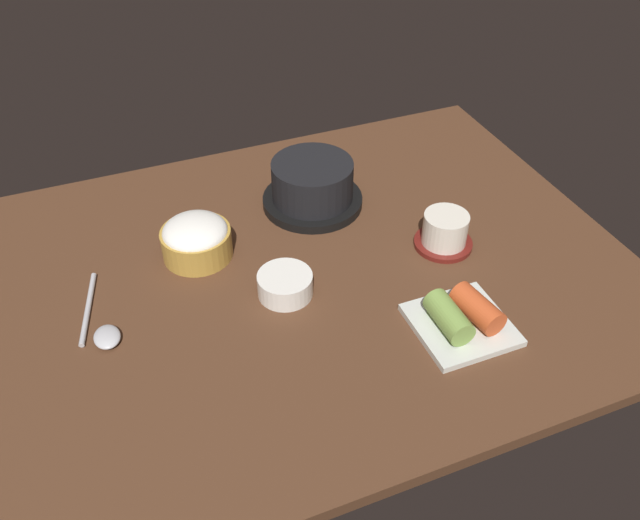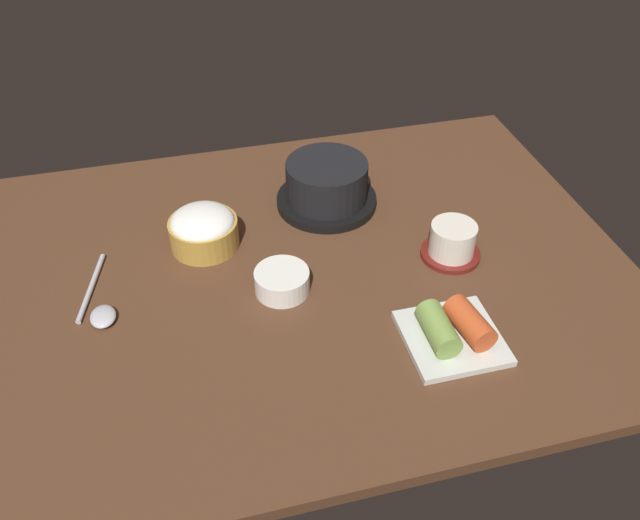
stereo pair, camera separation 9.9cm
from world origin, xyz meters
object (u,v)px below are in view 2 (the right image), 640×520
at_px(rice_bowl, 203,229).
at_px(kimchi_plate, 453,331).
at_px(stone_pot, 327,185).
at_px(banchan_cup_center, 282,281).
at_px(spoon, 99,307).
at_px(tea_cup_with_saucer, 452,242).

bearing_deg(rice_bowl, kimchi_plate, -44.07).
xyz_separation_m(stone_pot, kimchi_plate, (0.08, -0.35, -0.02)).
bearing_deg(banchan_cup_center, spoon, 174.99).
relative_size(rice_bowl, kimchi_plate, 0.84).
height_order(rice_bowl, tea_cup_with_saucer, rice_bowl).
distance_m(banchan_cup_center, spoon, 0.26).
bearing_deg(spoon, tea_cup_with_saucer, -1.12).
relative_size(banchan_cup_center, spoon, 0.49).
bearing_deg(banchan_cup_center, rice_bowl, 125.88).
distance_m(rice_bowl, spoon, 0.20).
bearing_deg(kimchi_plate, rice_bowl, 135.93).
relative_size(tea_cup_with_saucer, spoon, 0.57).
distance_m(tea_cup_with_saucer, banchan_cup_center, 0.27).
relative_size(stone_pot, banchan_cup_center, 2.12).
bearing_deg(spoon, rice_bowl, 34.20).
height_order(stone_pot, rice_bowl, stone_pot).
relative_size(kimchi_plate, spoon, 0.78).
bearing_deg(stone_pot, spoon, -155.69).
distance_m(stone_pot, tea_cup_with_saucer, 0.24).
bearing_deg(rice_bowl, spoon, -145.80).
relative_size(stone_pot, kimchi_plate, 1.33).
xyz_separation_m(rice_bowl, kimchi_plate, (0.30, -0.29, -0.01)).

